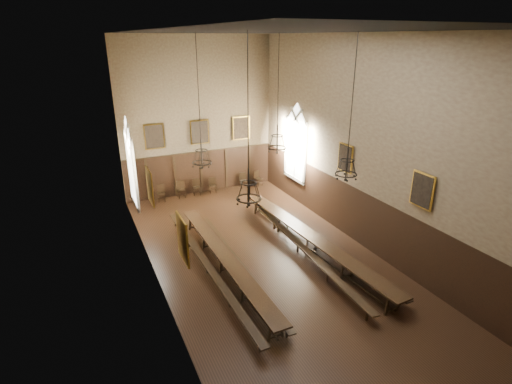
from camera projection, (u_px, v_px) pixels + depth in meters
floor at (268, 261)px, 16.83m from camera, size 9.00×18.00×0.02m
ceiling at (271, 31)px, 13.56m from camera, size 9.00×18.00×0.02m
wall_back at (198, 118)px, 22.81m from camera, size 9.00×0.02×9.00m
wall_front at (482, 280)px, 7.58m from camera, size 9.00×0.02×9.00m
wall_left at (150, 174)px, 13.42m from camera, size 0.02×18.00×9.00m
wall_right at (364, 146)px, 16.97m from camera, size 0.02×18.00×9.00m
wainscot_panelling at (268, 234)px, 16.37m from camera, size 9.00×18.00×2.50m
table_left at (226, 264)px, 15.92m from camera, size 0.72×9.46×0.74m
table_right at (311, 244)px, 17.38m from camera, size 1.31×10.44×0.81m
bench_left_outer at (207, 267)px, 15.85m from camera, size 0.45×10.35×0.47m
bench_left_inner at (239, 266)px, 15.99m from camera, size 0.47×9.03×0.41m
bench_right_inner at (298, 246)px, 17.42m from camera, size 0.83×10.67×0.48m
bench_right_outer at (317, 240)px, 17.94m from camera, size 0.82×10.71×0.48m
chair_1 at (161, 196)px, 22.88m from camera, size 0.50×0.50×0.97m
chair_2 at (181, 193)px, 23.38m from camera, size 0.45×0.45×0.99m
chair_3 at (197, 190)px, 23.81m from camera, size 0.51×0.51×0.97m
chair_4 at (213, 188)px, 24.17m from camera, size 0.47×0.47×0.91m
chair_6 at (243, 183)px, 24.95m from camera, size 0.44×0.44×0.94m
chair_7 at (258, 181)px, 25.30m from camera, size 0.53×0.53×0.94m
chandelier_back_left at (202, 154)px, 16.16m from camera, size 0.80×0.80×5.11m
chandelier_back_right at (277, 141)px, 18.21m from camera, size 0.86×0.86×5.08m
chandelier_front_left at (249, 188)px, 12.58m from camera, size 0.82×0.82×5.13m
chandelier_front_right at (347, 165)px, 14.22m from camera, size 0.80×0.80×4.93m
portrait_back_0 at (154, 137)px, 21.96m from camera, size 1.10×0.12×1.40m
portrait_back_1 at (200, 132)px, 22.99m from camera, size 1.10×0.12×1.40m
portrait_back_2 at (241, 128)px, 24.01m from camera, size 1.10×0.12×1.40m
portrait_left_0 at (150, 187)px, 14.61m from camera, size 0.12×1.00×1.30m
portrait_left_1 at (183, 239)px, 10.81m from camera, size 0.12×1.00×1.30m
portrait_right_0 at (345, 158)px, 18.05m from camera, size 0.12×1.00×1.30m
portrait_right_1 at (422, 190)px, 14.25m from camera, size 0.12×1.00×1.30m
window_right at (296, 142)px, 21.98m from camera, size 0.20×2.20×4.60m
window_left at (130, 162)px, 18.50m from camera, size 0.20×2.20×4.60m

